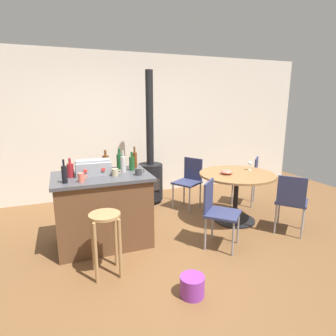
% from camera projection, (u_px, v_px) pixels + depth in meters
% --- Properties ---
extents(ground_plane, '(8.80, 8.80, 0.00)m').
position_uv_depth(ground_plane, '(163.00, 252.00, 3.48)').
color(ground_plane, brown).
extents(back_wall, '(8.00, 0.10, 2.70)m').
position_uv_depth(back_wall, '(120.00, 126.00, 5.40)').
color(back_wall, beige).
rests_on(back_wall, ground_plane).
extents(kitchen_island, '(1.19, 0.80, 0.92)m').
position_uv_depth(kitchen_island, '(103.00, 209.00, 3.62)').
color(kitchen_island, brown).
rests_on(kitchen_island, ground_plane).
extents(wooden_stool, '(0.33, 0.33, 0.69)m').
position_uv_depth(wooden_stool, '(105.00, 231.00, 2.93)').
color(wooden_stool, '#A37A4C').
rests_on(wooden_stool, ground_plane).
extents(dining_table, '(1.13, 1.13, 0.76)m').
position_uv_depth(dining_table, '(236.00, 185.00, 4.27)').
color(dining_table, black).
rests_on(dining_table, ground_plane).
extents(folding_chair_near, '(0.57, 0.57, 0.85)m').
position_uv_depth(folding_chair_near, '(217.00, 209.00, 3.53)').
color(folding_chair_near, navy).
rests_on(folding_chair_near, ground_plane).
extents(folding_chair_far, '(0.56, 0.56, 0.85)m').
position_uv_depth(folding_chair_far, '(291.00, 200.00, 3.87)').
color(folding_chair_far, navy).
rests_on(folding_chair_far, ground_plane).
extents(folding_chair_left, '(0.57, 0.57, 0.86)m').
position_uv_depth(folding_chair_left, '(248.00, 177.00, 5.01)').
color(folding_chair_left, navy).
rests_on(folding_chair_left, ground_plane).
extents(folding_chair_right, '(0.55, 0.55, 0.86)m').
position_uv_depth(folding_chair_right, '(189.00, 179.00, 4.87)').
color(folding_chair_right, navy).
rests_on(folding_chair_right, ground_plane).
extents(wood_stove, '(0.44, 0.45, 2.33)m').
position_uv_depth(wood_stove, '(150.00, 173.00, 5.10)').
color(wood_stove, black).
rests_on(wood_stove, ground_plane).
extents(toolbox, '(0.42, 0.27, 0.19)m').
position_uv_depth(toolbox, '(93.00, 167.00, 3.52)').
color(toolbox, gray).
rests_on(toolbox, kitchen_island).
extents(bottle_0, '(0.08, 0.08, 0.26)m').
position_uv_depth(bottle_0, '(106.00, 162.00, 3.79)').
color(bottle_0, '#603314').
rests_on(bottle_0, kitchen_island).
extents(bottle_1, '(0.08, 0.08, 0.28)m').
position_uv_depth(bottle_1, '(120.00, 161.00, 3.81)').
color(bottle_1, '#194C23').
rests_on(bottle_1, kitchen_island).
extents(bottle_2, '(0.07, 0.07, 0.28)m').
position_uv_depth(bottle_2, '(123.00, 164.00, 3.65)').
color(bottle_2, '#B7B2AD').
rests_on(bottle_2, kitchen_island).
extents(bottle_3, '(0.06, 0.06, 0.27)m').
position_uv_depth(bottle_3, '(64.00, 174.00, 3.14)').
color(bottle_3, black).
rests_on(bottle_3, kitchen_island).
extents(bottle_4, '(0.08, 0.08, 0.23)m').
position_uv_depth(bottle_4, '(70.00, 170.00, 3.38)').
color(bottle_4, maroon).
rests_on(bottle_4, kitchen_island).
extents(bottle_5, '(0.07, 0.07, 0.30)m').
position_uv_depth(bottle_5, '(135.00, 160.00, 3.86)').
color(bottle_5, '#603314').
rests_on(bottle_5, kitchen_island).
extents(bottle_6, '(0.07, 0.07, 0.25)m').
position_uv_depth(bottle_6, '(132.00, 163.00, 3.74)').
color(bottle_6, '#194C23').
rests_on(bottle_6, kitchen_island).
extents(cup_0, '(0.11, 0.07, 0.10)m').
position_uv_depth(cup_0, '(81.00, 177.00, 3.19)').
color(cup_0, '#DB6651').
rests_on(cup_0, kitchen_island).
extents(cup_1, '(0.12, 0.08, 0.08)m').
position_uv_depth(cup_1, '(139.00, 172.00, 3.50)').
color(cup_1, '#383838').
rests_on(cup_1, kitchen_island).
extents(cup_2, '(0.12, 0.08, 0.09)m').
position_uv_depth(cup_2, '(115.00, 172.00, 3.46)').
color(cup_2, tan).
rests_on(cup_2, kitchen_island).
extents(wine_glass, '(0.07, 0.07, 0.14)m').
position_uv_depth(wine_glass, '(250.00, 163.00, 4.42)').
color(wine_glass, silver).
rests_on(wine_glass, dining_table).
extents(serving_bowl, '(0.18, 0.18, 0.07)m').
position_uv_depth(serving_bowl, '(227.00, 172.00, 4.18)').
color(serving_bowl, '#DB6651').
rests_on(serving_bowl, dining_table).
extents(plastic_bucket, '(0.24, 0.24, 0.20)m').
position_uv_depth(plastic_bucket, '(192.00, 286.00, 2.68)').
color(plastic_bucket, purple).
rests_on(plastic_bucket, ground_plane).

